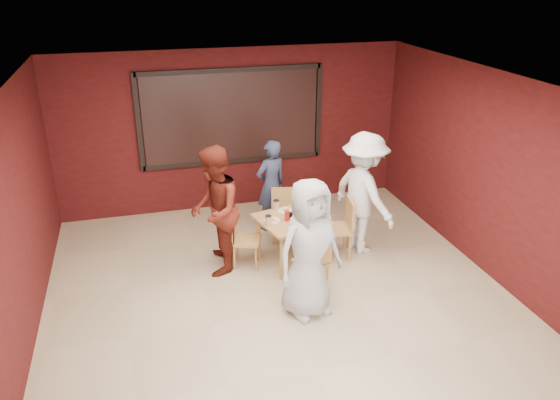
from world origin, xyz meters
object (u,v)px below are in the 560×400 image
object	(u,v)px
chair_right	(341,225)
diner_left	(215,211)
chair_front	(314,261)
diner_front	(309,249)
chair_left	(242,237)
chair_back	(284,211)
diner_back	(271,185)
diner_right	(364,194)
dining_table	(291,224)

from	to	relation	value
chair_right	diner_left	distance (m)	1.89
chair_front	diner_front	world-z (taller)	diner_front
chair_front	chair_left	world-z (taller)	chair_left
chair_front	diner_left	bearing A→B (deg)	142.31
chair_back	diner_front	distance (m)	2.08
diner_back	diner_left	xyz separation A→B (m)	(-1.08, -1.09, 0.16)
chair_front	diner_right	distance (m)	1.47
diner_left	diner_right	distance (m)	2.22
chair_front	chair_left	size ratio (longest dim) A/B	0.99
chair_left	diner_front	distance (m)	1.54
dining_table	chair_back	bearing A→B (deg)	81.85
chair_left	chair_right	xyz separation A→B (m)	(1.48, -0.13, 0.06)
diner_front	diner_left	distance (m)	1.63
chair_back	diner_right	distance (m)	1.32
chair_front	diner_front	size ratio (longest dim) A/B	0.45
chair_right	diner_right	xyz separation A→B (m)	(0.37, 0.11, 0.41)
dining_table	chair_front	world-z (taller)	dining_table
diner_left	diner_right	xyz separation A→B (m)	(2.22, 0.01, 0.01)
chair_left	diner_left	world-z (taller)	diner_left
chair_back	chair_right	distance (m)	1.03
chair_back	diner_left	xyz separation A→B (m)	(-1.19, -0.68, 0.45)
dining_table	diner_front	distance (m)	1.29
chair_front	chair_right	world-z (taller)	chair_right
chair_back	diner_front	size ratio (longest dim) A/B	0.46
chair_left	diner_right	size ratio (longest dim) A/B	0.44
diner_right	chair_front	bearing A→B (deg)	112.67
chair_left	diner_left	xyz separation A→B (m)	(-0.37, -0.02, 0.46)
chair_left	diner_back	bearing A→B (deg)	56.11
chair_back	diner_back	size ratio (longest dim) A/B	0.54
dining_table	diner_front	xyz separation A→B (m)	(-0.14, -1.26, 0.27)
chair_back	diner_back	world-z (taller)	diner_back
diner_right	chair_back	bearing A→B (deg)	39.19
diner_left	chair_front	bearing A→B (deg)	65.25
diner_left	diner_right	world-z (taller)	diner_right
diner_right	diner_left	bearing A→B (deg)	72.34
dining_table	chair_right	bearing A→B (deg)	-1.57
dining_table	chair_left	world-z (taller)	dining_table
diner_right	dining_table	bearing A→B (deg)	76.71
dining_table	diner_back	size ratio (longest dim) A/B	0.71
diner_back	dining_table	bearing A→B (deg)	68.16
chair_left	chair_right	distance (m)	1.48
diner_back	chair_back	bearing A→B (deg)	82.64
dining_table	chair_right	world-z (taller)	chair_right
chair_back	diner_back	xyz separation A→B (m)	(-0.10, 0.41, 0.29)
dining_table	diner_back	world-z (taller)	diner_back
dining_table	diner_left	distance (m)	1.12
chair_right	diner_right	size ratio (longest dim) A/B	0.49
chair_back	chair_left	world-z (taller)	chair_back
chair_right	chair_left	bearing A→B (deg)	175.03
chair_back	diner_right	size ratio (longest dim) A/B	0.45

